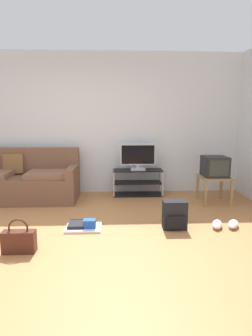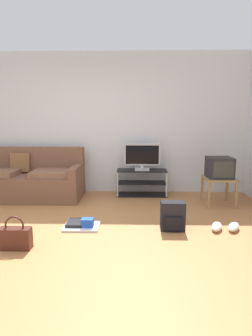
{
  "view_description": "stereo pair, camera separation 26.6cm",
  "coord_description": "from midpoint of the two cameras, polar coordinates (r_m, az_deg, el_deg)",
  "views": [
    {
      "loc": [
        0.53,
        -2.98,
        1.43
      ],
      "look_at": [
        0.7,
        0.95,
        0.74
      ],
      "focal_mm": 29.3,
      "sensor_mm": 36.0,
      "label": 1
    },
    {
      "loc": [
        0.8,
        -2.99,
        1.43
      ],
      "look_at": [
        0.7,
        0.95,
        0.74
      ],
      "focal_mm": 29.3,
      "sensor_mm": 36.0,
      "label": 2
    }
  ],
  "objects": [
    {
      "name": "floor_tray",
      "position": [
        3.8,
        -10.93,
        -11.72
      ],
      "size": [
        0.47,
        0.36,
        0.14
      ],
      "color": "silver",
      "rests_on": "ground_plane"
    },
    {
      "name": "handbag",
      "position": [
        3.34,
        -23.57,
        -13.72
      ],
      "size": [
        0.35,
        0.13,
        0.39
      ],
      "rotation": [
        0.0,
        0.0,
        0.46
      ],
      "color": "#4C2319",
      "rests_on": "ground_plane"
    },
    {
      "name": "side_table",
      "position": [
        4.96,
        16.44,
        -2.57
      ],
      "size": [
        0.5,
        0.5,
        0.47
      ],
      "color": "#9E7A4C",
      "rests_on": "ground_plane"
    },
    {
      "name": "flat_tv",
      "position": [
        5.15,
        1.01,
        2.28
      ],
      "size": [
        0.67,
        0.22,
        0.5
      ],
      "color": "#B2B2B7",
      "rests_on": "tv_stand"
    },
    {
      "name": "crt_tv",
      "position": [
        4.93,
        16.53,
        0.33
      ],
      "size": [
        0.4,
        0.41,
        0.35
      ],
      "color": "#232326",
      "rests_on": "side_table"
    },
    {
      "name": "wall_back",
      "position": [
        5.48,
        -9.55,
        9.01
      ],
      "size": [
        9.0,
        0.1,
        2.7
      ],
      "primitive_type": "cube",
      "color": "silver",
      "rests_on": "ground_plane"
    },
    {
      "name": "couch",
      "position": [
        5.34,
        -22.18,
        -2.55
      ],
      "size": [
        1.98,
        0.86,
        0.92
      ],
      "color": "brown",
      "rests_on": "ground_plane"
    },
    {
      "name": "sneakers_pair",
      "position": [
        3.95,
        18.11,
        -11.07
      ],
      "size": [
        0.46,
        0.31,
        0.09
      ],
      "color": "white",
      "rests_on": "ground_plane"
    },
    {
      "name": "backpack",
      "position": [
        3.72,
        8.05,
        -9.68
      ],
      "size": [
        0.31,
        0.25,
        0.38
      ],
      "rotation": [
        0.0,
        0.0,
        -0.16
      ],
      "color": "black",
      "rests_on": "ground_plane"
    },
    {
      "name": "ground_plane",
      "position": [
        3.38,
        -14.1,
        -15.57
      ],
      "size": [
        9.0,
        9.8,
        0.02
      ],
      "primitive_type": "cube",
      "color": "#B27542"
    },
    {
      "name": "tv_stand",
      "position": [
        5.26,
        0.98,
        -3.01
      ],
      "size": [
        0.94,
        0.37,
        0.49
      ],
      "color": "black",
      "rests_on": "ground_plane"
    }
  ]
}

